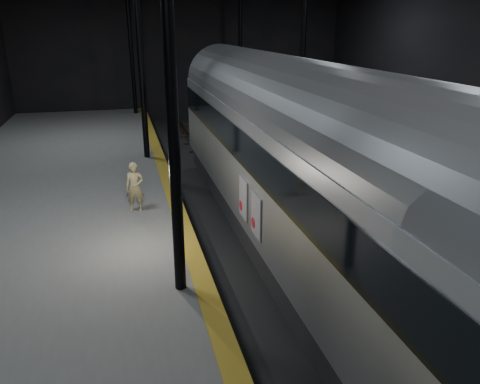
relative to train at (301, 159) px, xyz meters
name	(u,v)px	position (x,y,z in m)	size (l,w,h in m)	color
ground	(278,238)	(0.00, 1.76, -3.28)	(44.00, 44.00, 0.00)	black
platform_left	(41,250)	(-7.50, 1.76, -2.78)	(9.00, 43.80, 1.00)	#52514F
platform_right	(468,205)	(7.50, 1.76, -2.78)	(9.00, 43.80, 1.00)	#52514F
tactile_strip	(182,220)	(-3.25, 1.76, -2.27)	(0.50, 43.80, 0.01)	olive
track	(278,236)	(0.00, 1.76, -3.21)	(2.40, 43.00, 0.24)	#3F3328
train	(301,159)	(0.00, 0.00, 0.00)	(3.29, 21.99, 5.88)	#9EA1A6
woman	(135,187)	(-4.59, 2.98, -1.45)	(0.60, 0.40, 1.66)	tan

